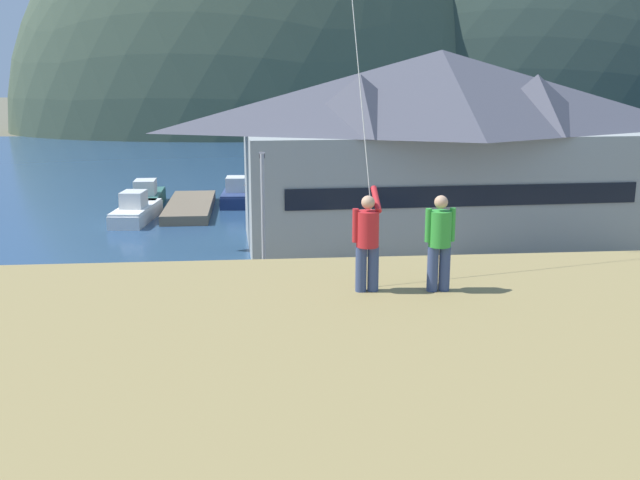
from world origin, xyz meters
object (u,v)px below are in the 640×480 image
(parked_car_front_row_end, at_px, (577,364))
(moored_boat_wharfside, at_px, (147,198))
(wharf_dock, at_px, (190,207))
(person_kite_flyer, at_px, (367,239))
(parked_car_mid_row_near, at_px, (388,363))
(parking_light_pole, at_px, (263,220))
(harbor_lodge, at_px, (439,143))
(parked_car_mid_row_center, at_px, (350,311))
(parked_car_front_row_silver, at_px, (60,396))
(parked_car_front_row_red, at_px, (232,308))
(person_companion, at_px, (440,240))
(moored_boat_outer_mooring, at_px, (237,194))
(parked_car_corner_spot, at_px, (498,300))
(storage_shed_waterside, at_px, (310,194))
(moored_boat_inner_slip, at_px, (136,211))

(parked_car_front_row_end, bearing_deg, moored_boat_wharfside, 117.38)
(wharf_dock, bearing_deg, person_kite_flyer, -80.71)
(parked_car_front_row_end, height_order, parked_car_mid_row_near, same)
(parked_car_mid_row_near, relative_size, parking_light_pole, 0.64)
(wharf_dock, bearing_deg, harbor_lodge, -36.77)
(parked_car_mid_row_center, distance_m, parked_car_front_row_silver, 11.33)
(parking_light_pole, bearing_deg, moored_boat_wharfside, 108.51)
(parked_car_front_row_end, relative_size, parked_car_front_row_red, 1.02)
(person_kite_flyer, bearing_deg, person_companion, -4.59)
(wharf_dock, bearing_deg, moored_boat_outer_mooring, 42.70)
(moored_boat_wharfside, xyz_separation_m, person_kite_flyer, (10.11, -43.01, 6.37))
(parked_car_mid_row_near, height_order, parked_car_corner_spot, same)
(moored_boat_wharfside, height_order, parked_car_front_row_red, moored_boat_wharfside)
(harbor_lodge, xyz_separation_m, parking_light_pole, (-10.48, -11.62, -2.06))
(moored_boat_outer_mooring, relative_size, parked_car_front_row_red, 1.55)
(storage_shed_waterside, distance_m, parking_light_pole, 15.06)
(wharf_dock, relative_size, person_kite_flyer, 5.84)
(parked_car_mid_row_center, bearing_deg, parked_car_corner_spot, 8.29)
(moored_boat_wharfside, bearing_deg, parked_car_corner_spot, -57.78)
(harbor_lodge, bearing_deg, parked_car_front_row_end, -92.33)
(moored_boat_outer_mooring, relative_size, parked_car_mid_row_near, 1.55)
(wharf_dock, distance_m, parked_car_front_row_silver, 33.71)
(moored_boat_outer_mooring, bearing_deg, person_companion, -84.02)
(person_kite_flyer, bearing_deg, parked_car_front_row_red, 101.35)
(moored_boat_inner_slip, relative_size, parked_car_mid_row_center, 1.56)
(parked_car_front_row_end, bearing_deg, person_companion, -129.47)
(storage_shed_waterside, distance_m, parked_car_front_row_red, 18.25)
(moored_boat_outer_mooring, xyz_separation_m, parked_car_front_row_red, (0.39, -29.32, 0.34))
(parked_car_corner_spot, bearing_deg, parking_light_pole, 162.70)
(storage_shed_waterside, bearing_deg, person_companion, -90.38)
(wharf_dock, xyz_separation_m, moored_boat_outer_mooring, (3.36, 3.10, 0.37))
(parked_car_front_row_silver, bearing_deg, storage_shed_waterside, 70.15)
(storage_shed_waterside, distance_m, parked_car_mid_row_near, 23.66)
(moored_boat_inner_slip, relative_size, person_kite_flyer, 3.65)
(moored_boat_outer_mooring, xyz_separation_m, parked_car_front_row_silver, (-4.23, -36.79, 0.34))
(parked_car_front_row_red, height_order, parked_car_corner_spot, same)
(moored_boat_wharfside, relative_size, moored_boat_inner_slip, 1.00)
(parked_car_corner_spot, bearing_deg, harbor_lodge, 85.47)
(harbor_lodge, distance_m, person_kite_flyer, 30.60)
(wharf_dock, xyz_separation_m, person_kite_flyer, (6.69, -40.89, 6.75))
(moored_boat_outer_mooring, height_order, parked_car_mid_row_center, moored_boat_outer_mooring)
(person_kite_flyer, bearing_deg, harbor_lodge, 73.16)
(moored_boat_wharfside, relative_size, moored_boat_outer_mooring, 1.04)
(storage_shed_waterside, xyz_separation_m, moored_boat_inner_slip, (-11.59, 5.27, -1.86))
(storage_shed_waterside, relative_size, wharf_dock, 0.58)
(parked_car_front_row_end, xyz_separation_m, person_kite_flyer, (-8.00, -8.05, 6.03))
(wharf_dock, xyz_separation_m, parked_car_mid_row_near, (8.79, -32.18, 0.71))
(harbor_lodge, height_order, moored_boat_wharfside, harbor_lodge)
(wharf_dock, distance_m, moored_boat_inner_slip, 4.75)
(moored_boat_outer_mooring, bearing_deg, parked_car_corner_spot, -69.32)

